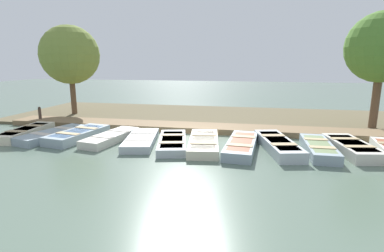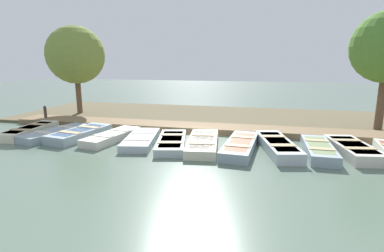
% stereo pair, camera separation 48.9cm
% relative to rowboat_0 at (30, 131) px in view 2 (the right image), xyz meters
% --- Properties ---
extents(ground_plane, '(80.00, 80.00, 0.00)m').
position_rel_rowboat_0_xyz_m(ground_plane, '(-1.20, 7.74, -0.20)').
color(ground_plane, '#566B5B').
extents(shore_bank, '(8.00, 24.00, 0.14)m').
position_rel_rowboat_0_xyz_m(shore_bank, '(-6.20, 7.74, -0.13)').
color(shore_bank, brown).
rests_on(shore_bank, ground_plane).
extents(dock_walkway, '(1.59, 20.44, 0.27)m').
position_rel_rowboat_0_xyz_m(dock_walkway, '(-2.78, 7.74, -0.06)').
color(dock_walkway, brown).
rests_on(dock_walkway, ground_plane).
extents(rowboat_0, '(3.26, 1.18, 0.40)m').
position_rel_rowboat_0_xyz_m(rowboat_0, '(0.00, 0.00, 0.00)').
color(rowboat_0, beige).
rests_on(rowboat_0, ground_plane).
extents(rowboat_1, '(3.47, 1.82, 0.35)m').
position_rel_rowboat_0_xyz_m(rowboat_1, '(0.03, 1.44, -0.03)').
color(rowboat_1, '#8C9EA8').
rests_on(rowboat_1, ground_plane).
extents(rowboat_2, '(3.25, 1.68, 0.41)m').
position_rel_rowboat_0_xyz_m(rowboat_2, '(-0.02, 2.65, 0.00)').
color(rowboat_2, '#8C9EA8').
rests_on(rowboat_2, ground_plane).
extents(rowboat_3, '(3.25, 1.49, 0.35)m').
position_rel_rowboat_0_xyz_m(rowboat_3, '(-0.01, 4.25, -0.03)').
color(rowboat_3, beige).
rests_on(rowboat_3, ground_plane).
extents(rowboat_4, '(3.33, 1.76, 0.33)m').
position_rel_rowboat_0_xyz_m(rowboat_4, '(0.09, 5.67, -0.04)').
color(rowboat_4, '#B2BCC1').
rests_on(rowboat_4, ground_plane).
extents(rowboat_5, '(3.42, 1.79, 0.33)m').
position_rel_rowboat_0_xyz_m(rowboat_5, '(0.23, 7.07, -0.04)').
color(rowboat_5, '#B2BCC1').
rests_on(rowboat_5, ground_plane).
extents(rowboat_6, '(3.61, 1.59, 0.37)m').
position_rel_rowboat_0_xyz_m(rowboat_6, '(0.13, 8.35, -0.02)').
color(rowboat_6, beige).
rests_on(rowboat_6, ground_plane).
extents(rowboat_7, '(3.59, 1.30, 0.39)m').
position_rel_rowboat_0_xyz_m(rowboat_7, '(0.21, 9.86, -0.01)').
color(rowboat_7, '#8C9EA8').
rests_on(rowboat_7, ground_plane).
extents(rowboat_8, '(3.67, 1.79, 0.43)m').
position_rel_rowboat_0_xyz_m(rowboat_8, '(-0.05, 11.26, 0.02)').
color(rowboat_8, '#B2BCC1').
rests_on(rowboat_8, ground_plane).
extents(rowboat_9, '(3.11, 0.96, 0.40)m').
position_rel_rowboat_0_xyz_m(rowboat_9, '(0.05, 12.74, -0.00)').
color(rowboat_9, '#8C9EA8').
rests_on(rowboat_9, ground_plane).
extents(rowboat_10, '(3.12, 1.60, 0.43)m').
position_rel_rowboat_0_xyz_m(rowboat_10, '(-0.20, 13.96, 0.01)').
color(rowboat_10, beige).
rests_on(rowboat_10, ground_plane).
extents(mooring_post_near, '(0.16, 0.16, 0.95)m').
position_rel_rowboat_0_xyz_m(mooring_post_near, '(-2.74, -1.34, 0.28)').
color(mooring_post_near, '#47382D').
rests_on(mooring_post_near, ground_plane).
extents(park_tree_far_left, '(3.55, 3.55, 5.57)m').
position_rel_rowboat_0_xyz_m(park_tree_far_left, '(-5.31, -0.85, 3.58)').
color(park_tree_far_left, brown).
rests_on(park_tree_far_left, ground_plane).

